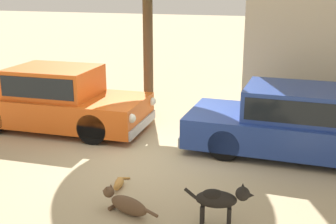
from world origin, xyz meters
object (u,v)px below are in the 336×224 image
object	(u,v)px
parked_sedan_second	(298,121)
stray_dog_tan	(220,199)
stray_dog_spotted	(126,204)
stray_cat	(119,183)
parked_sedan_nearest	(57,98)

from	to	relation	value
parked_sedan_second	stray_dog_tan	xyz separation A→B (m)	(-0.91, -3.19, -0.24)
stray_dog_spotted	stray_dog_tan	xyz separation A→B (m)	(1.41, 0.04, 0.29)
stray_dog_spotted	stray_dog_tan	world-z (taller)	stray_dog_tan
stray_dog_spotted	stray_cat	xyz separation A→B (m)	(-0.44, 0.74, -0.08)
parked_sedan_second	stray_cat	bearing A→B (deg)	-137.22
stray_dog_spotted	stray_dog_tan	size ratio (longest dim) A/B	1.08
parked_sedan_nearest	stray_cat	world-z (taller)	parked_sedan_nearest
stray_dog_spotted	parked_sedan_nearest	bearing A→B (deg)	-28.49
parked_sedan_nearest	stray_dog_tan	world-z (taller)	parked_sedan_nearest
parked_sedan_second	stray_dog_spotted	xyz separation A→B (m)	(-2.31, -3.23, -0.52)
parked_sedan_nearest	parked_sedan_second	distance (m)	5.42
parked_sedan_nearest	parked_sedan_second	xyz separation A→B (m)	(5.42, 0.05, -0.04)
parked_sedan_second	stray_cat	xyz separation A→B (m)	(-2.76, -2.50, -0.60)
parked_sedan_second	stray_dog_tan	bearing A→B (deg)	-105.25
stray_dog_spotted	stray_cat	distance (m)	0.87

